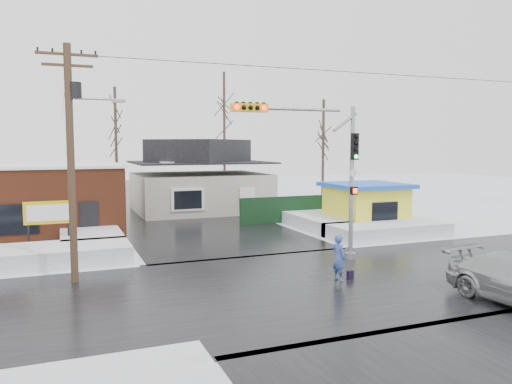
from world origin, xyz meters
name	(u,v)px	position (x,y,z in m)	size (l,w,h in m)	color
ground	(302,285)	(0.00, 0.00, 0.00)	(120.00, 120.00, 0.00)	white
road_ns	(302,284)	(0.00, 0.00, 0.01)	(10.00, 120.00, 0.02)	black
road_ew	(302,284)	(0.00, 0.00, 0.01)	(120.00, 10.00, 0.02)	black
snowbank_nw	(48,256)	(-9.00, 7.00, 0.40)	(7.00, 3.00, 0.80)	white
snowbank_ne	(388,230)	(9.00, 7.00, 0.40)	(7.00, 3.00, 0.80)	white
snowbank_nside_w	(89,234)	(-7.00, 12.00, 0.40)	(3.00, 8.00, 0.80)	white
snowbank_nside_e	(315,220)	(7.00, 12.00, 0.40)	(3.00, 8.00, 0.80)	white
traffic_signal	(322,161)	(2.43, 2.97, 4.54)	(6.05, 0.68, 7.00)	gray
utility_pole	(72,149)	(-7.93, 3.50, 5.11)	(3.15, 0.44, 9.00)	#382619
brick_building	(13,199)	(-11.00, 15.99, 2.08)	(12.20, 8.20, 4.12)	brown
marquee_sign	(48,214)	(-9.00, 9.49, 1.92)	(2.20, 0.21, 2.55)	black
house	(200,178)	(2.00, 22.00, 2.62)	(10.40, 8.40, 5.76)	#B4AEA2
kiosk	(366,205)	(9.50, 9.99, 1.46)	(4.60, 4.60, 2.88)	yellow
fence	(295,209)	(6.50, 14.00, 0.90)	(8.00, 0.12, 1.80)	black
tree_far_left	(115,112)	(-4.00, 26.00, 7.95)	(3.00, 3.00, 10.00)	#332821
tree_far_mid	(224,99)	(6.00, 28.00, 9.54)	(3.00, 3.00, 12.00)	#332821
tree_far_right	(323,122)	(12.00, 20.00, 7.16)	(3.00, 3.00, 9.00)	#332821
pedestrian	(339,258)	(1.52, -0.08, 0.90)	(0.66, 0.43, 1.81)	#3B54A6
shopping_bag	(350,275)	(2.05, -0.08, 0.17)	(0.28, 0.12, 0.35)	black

